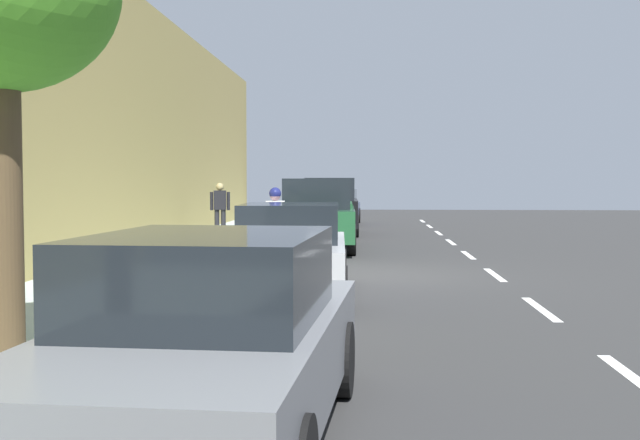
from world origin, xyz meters
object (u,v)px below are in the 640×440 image
parked_pickup_green_mid (318,217)px  parked_sedan_grey_farthest (209,341)px  parked_suv_black_second (330,205)px  parked_sedan_silver_far (291,251)px  parked_sedan_dark_blue_nearest (338,207)px  cyclist_with_backpack (274,218)px  pedestrian_on_phone (220,206)px  fire_hydrant (265,231)px  bicycle_at_curb (282,252)px

parked_pickup_green_mid → parked_sedan_grey_farthest: (-0.22, 15.80, -0.15)m
parked_suv_black_second → parked_sedan_silver_far: (-0.06, 14.93, -0.27)m
parked_sedan_dark_blue_nearest → cyclist_with_backpack: (0.75, 16.75, 0.32)m
parked_sedan_grey_farthest → cyclist_with_backpack: cyclist_with_backpack is taller
parked_suv_black_second → pedestrian_on_phone: bearing=46.8°
parked_sedan_silver_far → parked_sedan_grey_farthest: bearing=91.0°
parked_sedan_silver_far → fire_hydrant: parked_sedan_silver_far is taller
bicycle_at_curb → fire_hydrant: (0.90, -4.03, 0.19)m
parked_pickup_green_mid → fire_hydrant: size_ratio=6.37×
parked_pickup_green_mid → pedestrian_on_phone: parked_pickup_green_mid is taller
parked_sedan_dark_blue_nearest → parked_sedan_silver_far: (-0.05, 21.13, 0.00)m
parked_sedan_grey_farthest → fire_hydrant: bearing=-84.0°
parked_sedan_silver_far → parked_sedan_grey_farthest: size_ratio=0.99×
parked_sedan_dark_blue_nearest → cyclist_with_backpack: 16.77m
parked_sedan_silver_far → parked_suv_black_second: bearing=-89.8°
parked_pickup_green_mid → pedestrian_on_phone: bearing=-41.3°
parked_suv_black_second → cyclist_with_backpack: 10.59m
parked_sedan_silver_far → cyclist_with_backpack: 4.45m
parked_pickup_green_mid → parked_sedan_silver_far: (-0.09, 8.58, -0.15)m
parked_sedan_dark_blue_nearest → parked_sedan_silver_far: same height
parked_sedan_silver_far → fire_hydrant: (1.47, -7.94, -0.18)m
pedestrian_on_phone → parked_suv_black_second: bearing=-133.2°
pedestrian_on_phone → parked_sedan_grey_farthest: bearing=100.5°
parked_sedan_dark_blue_nearest → cyclist_with_backpack: size_ratio=2.54×
parked_sedan_silver_far → parked_sedan_grey_farthest: same height
bicycle_at_curb → pedestrian_on_phone: size_ratio=0.90×
parked_pickup_green_mid → parked_sedan_silver_far: bearing=90.6°
parked_pickup_green_mid → cyclist_with_backpack: 4.27m
parked_sedan_dark_blue_nearest → parked_suv_black_second: size_ratio=0.94×
cyclist_with_backpack → pedestrian_on_phone: pedestrian_on_phone is taller
fire_hydrant → parked_pickup_green_mid: bearing=-154.8°
parked_sedan_silver_far → parked_pickup_green_mid: bearing=-89.4°
cyclist_with_backpack → pedestrian_on_phone: size_ratio=1.04×
parked_suv_black_second → parked_pickup_green_mid: bearing=89.7°
parked_suv_black_second → pedestrian_on_phone: 4.79m
parked_pickup_green_mid → fire_hydrant: (1.38, 0.65, -0.33)m
cyclist_with_backpack → fire_hydrant: 3.66m
parked_sedan_dark_blue_nearest → parked_suv_black_second: (0.02, 6.19, 0.27)m
parked_suv_black_second → parked_pickup_green_mid: 6.35m
parked_pickup_green_mid → parked_sedan_silver_far: parked_pickup_green_mid is taller
parked_sedan_grey_farthest → parked_suv_black_second: bearing=-89.5°
cyclist_with_backpack → fire_hydrant: size_ratio=2.08×
parked_sedan_silver_far → parked_sedan_grey_farthest: 7.22m
parked_suv_black_second → cyclist_with_backpack: size_ratio=2.71×
parked_sedan_grey_farthest → bicycle_at_curb: size_ratio=2.98×
parked_pickup_green_mid → bicycle_at_curb: (0.48, 4.68, -0.52)m
parked_sedan_silver_far → bicycle_at_curb: bearing=-81.6°
parked_sedan_dark_blue_nearest → parked_pickup_green_mid: parked_pickup_green_mid is taller
parked_sedan_grey_farthest → fire_hydrant: size_ratio=5.35×
parked_pickup_green_mid → parked_sedan_grey_farthest: 15.81m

